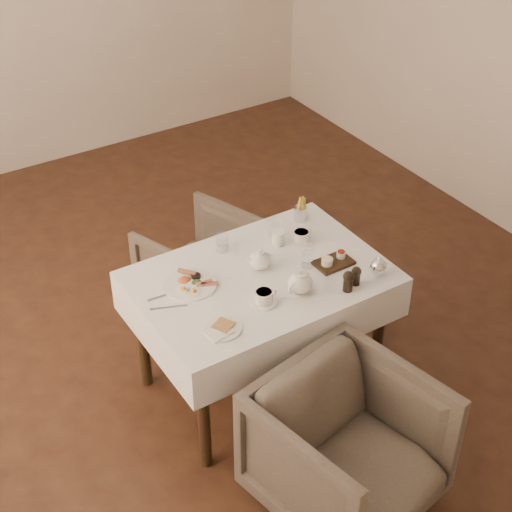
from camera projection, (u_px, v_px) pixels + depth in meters
The scene contains 20 objects.
table at pixel (260, 293), 4.07m from camera, with size 1.28×0.88×0.75m.
armchair_near at pixel (348, 448), 3.60m from camera, with size 0.74×0.76×0.69m, color #4F433A.
armchair_far at pixel (203, 265), 4.85m from camera, with size 0.63×0.65×0.59m, color #4F433A.
breakfast_plate at pixel (190, 284), 3.93m from camera, with size 0.27×0.27×0.03m.
side_plate at pixel (222, 330), 3.64m from camera, with size 0.18×0.18×0.02m.
teapot_centre at pixel (259, 259), 4.01m from camera, with size 0.16×0.12×0.13m, color white, non-canonical shape.
teapot_front at pixel (300, 281), 3.85m from camera, with size 0.17×0.13×0.14m, color white, non-canonical shape.
creamer at pixel (278, 238), 4.20m from camera, with size 0.07×0.07×0.08m, color white.
teacup_near at pixel (264, 298), 3.80m from camera, with size 0.14×0.14×0.07m.
teacup_far at pixel (301, 237), 4.23m from camera, with size 0.14×0.14×0.07m.
glass_left at pixel (222, 243), 4.15m from camera, with size 0.07×0.07×0.10m, color silver.
glass_mid at pixel (307, 259), 4.04m from camera, with size 0.06×0.06×0.09m, color silver.
glass_right at pixel (275, 228), 4.27m from camera, with size 0.07×0.07×0.09m, color silver.
condiment_board at pixel (333, 262), 4.07m from camera, with size 0.20×0.13×0.05m.
pepper_mill_left at pixel (348, 281), 3.87m from camera, with size 0.06×0.06×0.12m, color black, non-canonical shape.
pepper_mill_right at pixel (356, 276), 3.91m from camera, with size 0.05×0.05×0.10m, color black, non-canonical shape.
silver_pot at pixel (378, 266), 3.97m from camera, with size 0.11×0.09×0.11m, color white, non-canonical shape.
fries_cup at pixel (301, 210), 4.38m from camera, with size 0.07×0.07×0.15m.
cutlery_fork at pixel (167, 294), 3.87m from camera, with size 0.02×0.20×0.00m, color silver.
cutlery_knife at pixel (169, 307), 3.79m from camera, with size 0.01×0.18×0.00m, color silver.
Camera 1 is at (-1.83, -3.32, 3.16)m, focal length 55.00 mm.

